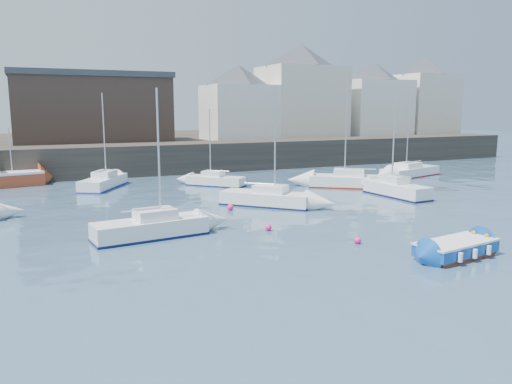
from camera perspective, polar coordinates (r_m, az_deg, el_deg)
name	(u,v)px	position (r m, az deg, el deg)	size (l,w,h in m)	color
water	(379,274)	(20.90, 13.84, -9.08)	(220.00, 220.00, 0.00)	#2D4760
quay_wall	(164,158)	(52.23, -10.46, 3.83)	(90.00, 5.00, 3.00)	#28231E
land_strip	(132,147)	(69.79, -14.04, 5.03)	(90.00, 32.00, 2.80)	#28231E
bldg_east_a	(302,91)	(66.02, 5.22, 11.46)	(13.36, 13.36, 11.80)	beige
bldg_east_b	(373,99)	(71.64, 13.22, 10.35)	(11.88, 11.88, 9.95)	white
bldg_east_c	(424,96)	(77.43, 18.63, 10.40)	(11.14, 11.14, 10.95)	beige
bldg_east_d	(239,102)	(61.61, -1.99, 10.29)	(11.14, 11.14, 8.95)	white
warehouse	(92,108)	(58.83, -18.28, 9.13)	(16.40, 10.40, 7.60)	#3D2D26
blue_dinghy	(456,248)	(24.10, 21.90, -5.95)	(4.20, 2.35, 0.76)	#9A3A1E
sailboat_a	(151,227)	(26.22, -11.92, -3.98)	(6.01, 2.54, 7.58)	white
sailboat_b	(267,198)	(34.00, 1.22, -0.70)	(5.76, 5.83, 7.99)	white
sailboat_c	(396,189)	(38.97, 15.74, 0.32)	(2.15, 5.70, 7.36)	white
sailboat_d	(352,181)	(42.61, 10.97, 1.26)	(7.15, 6.07, 9.15)	white
sailboat_f	(215,180)	(42.91, -4.66, 1.33)	(4.66, 4.69, 6.52)	white
sailboat_g	(410,171)	(50.90, 17.17, 2.28)	(7.27, 3.95, 8.77)	white
sailboat_h	(104,182)	(43.46, -17.02, 1.12)	(4.74, 6.23, 7.82)	white
buoy_near	(268,231)	(27.23, 1.43, -4.42)	(0.37, 0.37, 0.37)	#FF2681
buoy_mid	(357,244)	(25.15, 11.52, -5.80)	(0.35, 0.35, 0.35)	#FF2681
buoy_far	(230,210)	(32.62, -2.96, -2.09)	(0.42, 0.42, 0.42)	#FF2681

